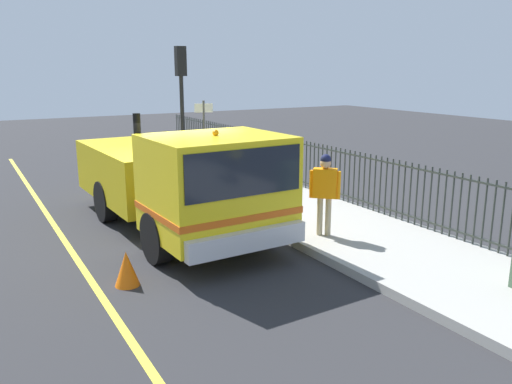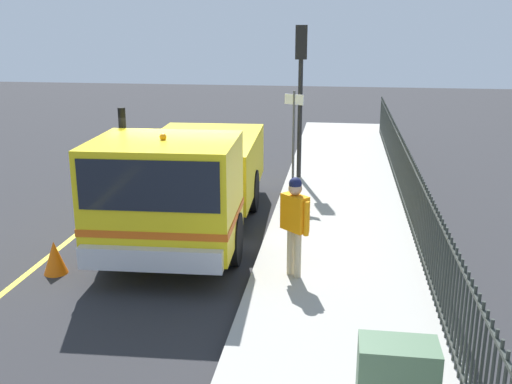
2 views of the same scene
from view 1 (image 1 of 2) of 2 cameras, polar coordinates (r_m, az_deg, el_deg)
name	(u,v)px [view 1 (image 1 of 2)]	position (r m, az deg, el deg)	size (l,w,h in m)	color
ground_plane	(172,230)	(11.69, -9.23, -4.10)	(57.99, 57.99, 0.00)	#2B2B2D
sidewalk_slab	(291,207)	(13.07, 3.90, -1.70)	(3.02, 26.36, 0.16)	#A3A099
lane_marking	(68,246)	(11.16, -19.98, -5.62)	(0.12, 23.72, 0.01)	yellow
work_truck	(181,177)	(10.99, -8.25, 1.64)	(2.70, 6.69, 2.68)	yellow
worker_standing	(325,186)	(10.48, 7.59, 0.64)	(0.49, 0.48, 1.68)	orange
iron_fence	(335,172)	(13.69, 8.71, 2.15)	(0.04, 22.44, 1.35)	#2D332D
traffic_light_near	(181,86)	(15.74, -8.22, 11.44)	(0.31, 0.22, 3.96)	black
traffic_cone	(127,269)	(8.84, -14.05, -8.19)	(0.41, 0.41, 0.59)	orange
street_sign	(204,135)	(14.34, -5.71, 6.23)	(0.46, 0.24, 2.49)	#4C4C4C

